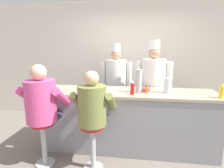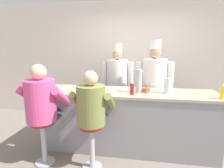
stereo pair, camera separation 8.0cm
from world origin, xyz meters
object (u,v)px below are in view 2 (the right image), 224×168
object	(u,v)px
hot_sauce_bottle_orange	(146,89)
coffee_mug_blue	(54,88)
mustard_bottle_yellow	(222,92)
breakfast_plate	(91,90)
diner_seated_pink	(42,103)
diner_seated_olive	(92,108)
cook_in_whites_far	(154,84)
cook_in_whites_near	(117,81)
ketchup_bottle_red	(132,88)
cup_stack_steel	(139,81)
water_pitcher_clear	(168,86)
cereal_bowl	(146,90)

from	to	relation	value
hot_sauce_bottle_orange	coffee_mug_blue	bearing A→B (deg)	-177.87
mustard_bottle_yellow	breakfast_plate	bearing A→B (deg)	175.47
diner_seated_pink	diner_seated_olive	bearing A→B (deg)	-0.31
mustard_bottle_yellow	breakfast_plate	world-z (taller)	mustard_bottle_yellow
diner_seated_pink	cook_in_whites_far	bearing A→B (deg)	37.46
cook_in_whites_near	hot_sauce_bottle_orange	bearing A→B (deg)	-60.78
breakfast_plate	cook_in_whites_near	bearing A→B (deg)	75.79
ketchup_bottle_red	cup_stack_steel	xyz separation A→B (m)	(0.09, 0.14, 0.08)
mustard_bottle_yellow	cup_stack_steel	world-z (taller)	cup_stack_steel
diner_seated_pink	cup_stack_steel	bearing A→B (deg)	22.61
mustard_bottle_yellow	cook_in_whites_far	size ratio (longest dim) A/B	0.12
mustard_bottle_yellow	cook_in_whites_far	world-z (taller)	cook_in_whites_far
diner_seated_olive	coffee_mug_blue	bearing A→B (deg)	148.65
cup_stack_steel	cook_in_whites_near	bearing A→B (deg)	114.83
mustard_bottle_yellow	water_pitcher_clear	bearing A→B (deg)	163.65
diner_seated_olive	cook_in_whites_near	world-z (taller)	cook_in_whites_near
water_pitcher_clear	cup_stack_steel	size ratio (longest dim) A/B	0.64
hot_sauce_bottle_orange	mustard_bottle_yellow	bearing A→B (deg)	-7.82
water_pitcher_clear	diner_seated_pink	xyz separation A→B (m)	(-1.77, -0.58, -0.19)
ketchup_bottle_red	cook_in_whites_far	size ratio (longest dim) A/B	0.12
coffee_mug_blue	cook_in_whites_near	xyz separation A→B (m)	(0.89, 1.14, -0.06)
coffee_mug_blue	cook_in_whites_far	distance (m)	1.81
breakfast_plate	cup_stack_steel	xyz separation A→B (m)	(0.76, 0.03, 0.17)
cup_stack_steel	breakfast_plate	bearing A→B (deg)	-178.11
cup_stack_steel	diner_seated_pink	world-z (taller)	diner_seated_pink
ketchup_bottle_red	cook_in_whites_far	world-z (taller)	cook_in_whites_far
breakfast_plate	cup_stack_steel	bearing A→B (deg)	1.89
cook_in_whites_far	ketchup_bottle_red	bearing A→B (deg)	-114.07
cup_stack_steel	hot_sauce_bottle_orange	bearing A→B (deg)	-16.14
water_pitcher_clear	cook_in_whites_near	size ratio (longest dim) A/B	0.13
water_pitcher_clear	cook_in_whites_near	world-z (taller)	cook_in_whites_near
cup_stack_steel	diner_seated_olive	xyz separation A→B (m)	(-0.61, -0.56, -0.29)
ketchup_bottle_red	cook_in_whites_far	bearing A→B (deg)	65.93
diner_seated_pink	diner_seated_olive	xyz separation A→B (m)	(0.72, -0.00, -0.03)
diner_seated_pink	cook_in_whites_far	size ratio (longest dim) A/B	0.81
mustard_bottle_yellow	diner_seated_pink	bearing A→B (deg)	-171.30
hot_sauce_bottle_orange	water_pitcher_clear	world-z (taller)	water_pitcher_clear
ketchup_bottle_red	diner_seated_pink	world-z (taller)	diner_seated_pink
ketchup_bottle_red	diner_seated_olive	world-z (taller)	diner_seated_olive
hot_sauce_bottle_orange	water_pitcher_clear	xyz separation A→B (m)	(0.32, 0.07, 0.05)
coffee_mug_blue	diner_seated_pink	xyz separation A→B (m)	(0.04, -0.46, -0.11)
cereal_bowl	diner_seated_olive	world-z (taller)	diner_seated_olive
ketchup_bottle_red	diner_seated_pink	distance (m)	1.31
mustard_bottle_yellow	coffee_mug_blue	bearing A→B (deg)	178.07
ketchup_bottle_red	cook_in_whites_near	world-z (taller)	cook_in_whites_near
diner_seated_pink	diner_seated_olive	size ratio (longest dim) A/B	1.05
hot_sauce_bottle_orange	cup_stack_steel	xyz separation A→B (m)	(-0.12, 0.04, 0.12)
coffee_mug_blue	cook_in_whites_near	world-z (taller)	cook_in_whites_near
breakfast_plate	mustard_bottle_yellow	bearing A→B (deg)	-4.53
hot_sauce_bottle_orange	diner_seated_olive	xyz separation A→B (m)	(-0.73, -0.52, -0.17)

